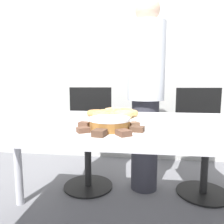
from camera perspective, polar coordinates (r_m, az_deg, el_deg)
The scene contains 25 objects.
wall_back at distance 2.66m, azimuth 6.04°, elevation 15.61°, with size 8.00×0.05×2.60m.
table at distance 1.17m, azimuth 3.73°, elevation -6.74°, with size 1.81×0.82×0.73m.
person_standing at distance 1.87m, azimuth 8.81°, elevation 5.31°, with size 0.31×0.31×1.62m.
office_chair_left at distance 2.01m, azimuth -6.09°, elevation -7.17°, with size 0.47×0.47×0.89m.
office_chair_right at distance 2.03m, azimuth 22.64°, elevation -7.62°, with size 0.49×0.49×0.89m.
plate_cake at distance 0.94m, azimuth -0.59°, elevation -4.89°, with size 0.32×0.32×0.01m.
plate_donuts at distance 1.30m, azimuth 0.43°, elevation -1.25°, with size 0.34×0.34×0.01m.
frosted_cake at distance 0.94m, azimuth -0.60°, elevation -3.01°, with size 0.18×0.18×0.05m.
lamington_0 at distance 0.91m, azimuth 6.59°, elevation -4.43°, with size 0.06×0.06×0.02m.
lamington_1 at distance 1.00m, azimuth 5.61°, elevation -3.27°, with size 0.06×0.06×0.02m.
lamington_2 at distance 1.05m, azimuth 1.53°, elevation -2.67°, with size 0.05×0.05×0.02m.
lamington_3 at distance 1.05m, azimuth -3.48°, elevation -2.75°, with size 0.07×0.07×0.02m.
lamington_4 at distance 0.98m, azimuth -7.22°, elevation -3.34°, with size 0.05×0.05×0.03m.
lamington_5 at distance 0.90m, azimuth -7.52°, elevation -4.65°, with size 0.06×0.06×0.02m.
lamington_6 at distance 0.83m, azimuth -3.29°, elevation -5.47°, with size 0.06×0.06×0.02m.
lamington_7 at distance 0.84m, azimuth 3.03°, elevation -5.44°, with size 0.07×0.07×0.02m.
donut_0 at distance 1.30m, azimuth 0.43°, elevation -0.20°, with size 0.11×0.11×0.04m.
donut_1 at distance 1.24m, azimuth -2.76°, elevation -0.79°, with size 0.11×0.11×0.03m.
donut_2 at distance 1.20m, azimuth 0.42°, elevation -1.14°, with size 0.12×0.12×0.03m.
donut_3 at distance 1.24m, azimuth 2.98°, elevation -0.62°, with size 0.11×0.11×0.04m.
donut_4 at distance 1.30m, azimuth 4.56°, elevation -0.31°, with size 0.11×0.11×0.04m.
donut_5 at distance 1.37m, azimuth 3.33°, elevation 0.11°, with size 0.12×0.12×0.03m.
donut_6 at distance 1.37m, azimuth 0.25°, elevation 0.22°, with size 0.11×0.11×0.04m.
donut_7 at distance 1.34m, azimuth -1.44°, elevation -0.14°, with size 0.12×0.12×0.03m.
donut_8 at distance 1.31m, azimuth -4.23°, elevation -0.26°, with size 0.11×0.11×0.03m.
Camera 1 is at (0.07, -1.13, 0.95)m, focal length 35.00 mm.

